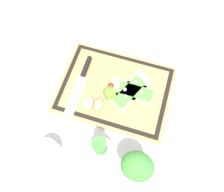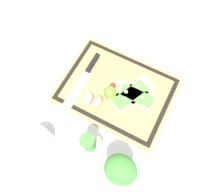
% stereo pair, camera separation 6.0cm
% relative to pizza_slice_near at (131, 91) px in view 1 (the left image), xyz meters
% --- Properties ---
extents(ground_plane, '(6.00, 6.00, 0.00)m').
position_rel_pizza_slice_near_xyz_m(ground_plane, '(0.07, 0.01, -0.02)').
color(ground_plane, silver).
extents(cutting_board, '(0.49, 0.36, 0.02)m').
position_rel_pizza_slice_near_xyz_m(cutting_board, '(0.07, 0.01, -0.01)').
color(cutting_board, tan).
rests_on(cutting_board, ground_plane).
extents(pizza_slice_near, '(0.16, 0.22, 0.02)m').
position_rel_pizza_slice_near_xyz_m(pizza_slice_near, '(0.00, 0.00, 0.00)').
color(pizza_slice_near, '#DBBC7F').
rests_on(pizza_slice_near, cutting_board).
extents(pizza_slice_far, '(0.19, 0.08, 0.02)m').
position_rel_pizza_slice_near_xyz_m(pizza_slice_far, '(-0.01, 0.00, 0.00)').
color(pizza_slice_far, '#DBBC7F').
rests_on(pizza_slice_far, cutting_board).
extents(knife, '(0.04, 0.31, 0.02)m').
position_rel_pizza_slice_near_xyz_m(knife, '(0.22, 0.00, 0.00)').
color(knife, silver).
rests_on(knife, cutting_board).
extents(egg_brown, '(0.04, 0.06, 0.04)m').
position_rel_pizza_slice_near_xyz_m(egg_brown, '(0.11, 0.11, 0.02)').
color(egg_brown, tan).
rests_on(egg_brown, cutting_board).
extents(egg_pink, '(0.04, 0.06, 0.04)m').
position_rel_pizza_slice_near_xyz_m(egg_pink, '(0.15, 0.11, 0.02)').
color(egg_pink, beige).
rests_on(egg_pink, cutting_board).
extents(lime, '(0.05, 0.05, 0.05)m').
position_rel_pizza_slice_near_xyz_m(lime, '(0.08, 0.05, 0.02)').
color(lime, '#70A838').
rests_on(lime, cutting_board).
extents(cherry_tomato_red, '(0.03, 0.03, 0.03)m').
position_rel_pizza_slice_near_xyz_m(cherry_tomato_red, '(0.09, 0.01, 0.01)').
color(cherry_tomato_red, red).
rests_on(cherry_tomato_red, cutting_board).
extents(herb_pot, '(0.09, 0.09, 0.18)m').
position_rel_pizza_slice_near_xyz_m(herb_pot, '(0.04, 0.28, 0.04)').
color(herb_pot, white).
rests_on(herb_pot, ground_plane).
extents(sauce_jar, '(0.09, 0.09, 0.09)m').
position_rel_pizza_slice_near_xyz_m(sauce_jar, '(0.23, 0.34, 0.02)').
color(sauce_jar, silver).
rests_on(sauce_jar, ground_plane).
extents(herb_glass, '(0.11, 0.10, 0.20)m').
position_rel_pizza_slice_near_xyz_m(herb_glass, '(-0.09, 0.30, 0.10)').
color(herb_glass, silver).
rests_on(herb_glass, ground_plane).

